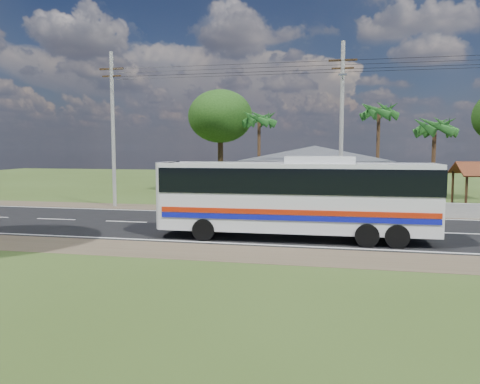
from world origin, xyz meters
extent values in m
plane|color=#324619|center=(0.00, 0.00, 0.00)|extent=(120.00, 120.00, 0.00)
cube|color=black|center=(0.00, 0.00, 0.01)|extent=(120.00, 10.00, 0.02)
cube|color=brown|center=(0.00, 6.50, 0.01)|extent=(120.00, 3.00, 0.01)
cube|color=brown|center=(0.00, -6.50, 0.01)|extent=(120.00, 3.00, 0.01)
cube|color=silver|center=(0.00, 4.70, 0.03)|extent=(120.00, 0.15, 0.01)
cube|color=silver|center=(0.00, -4.70, 0.03)|extent=(120.00, 0.15, 0.01)
cube|color=silver|center=(0.00, 0.00, 0.03)|extent=(120.00, 0.15, 0.01)
cube|color=tan|center=(1.00, 13.00, 1.60)|extent=(10.00, 8.00, 3.20)
cube|color=#4C4F54|center=(1.00, 13.00, 3.25)|extent=(10.60, 8.60, 0.10)
pyramid|color=#4C4F54|center=(1.00, 13.00, 4.40)|extent=(12.40, 10.00, 1.20)
cube|color=black|center=(-2.00, 8.98, 1.70)|extent=(1.20, 0.08, 1.20)
cube|color=black|center=(1.00, 8.98, 1.70)|extent=(1.20, 0.08, 1.20)
cube|color=black|center=(4.00, 8.98, 1.70)|extent=(1.20, 0.08, 1.20)
cylinder|color=#3B2715|center=(10.70, 6.70, 1.30)|extent=(0.16, 0.16, 2.60)
cylinder|color=#3B2715|center=(10.70, 10.30, 1.30)|extent=(0.16, 0.16, 2.60)
cylinder|color=#9E9E99|center=(-13.00, 6.50, 5.50)|extent=(0.26, 0.26, 11.00)
cube|color=#3B2715|center=(-13.00, 6.50, 9.80)|extent=(1.80, 0.12, 0.12)
cube|color=#3B2715|center=(-13.00, 6.50, 9.30)|extent=(1.40, 0.10, 0.10)
cylinder|color=#9E9E99|center=(3.00, 6.50, 5.50)|extent=(0.26, 0.26, 11.00)
cube|color=#3B2715|center=(3.00, 6.50, 9.80)|extent=(1.80, 0.12, 0.12)
cube|color=#3B2715|center=(3.00, 6.50, 9.30)|extent=(1.40, 0.10, 0.10)
cylinder|color=gray|center=(3.00, 5.50, 8.60)|extent=(0.08, 2.00, 0.08)
cube|color=gray|center=(3.00, 4.50, 8.60)|extent=(0.50, 0.18, 0.12)
cylinder|color=black|center=(-5.00, 6.50, 9.60)|extent=(16.00, 0.02, 0.02)
cylinder|color=black|center=(10.50, 6.50, 9.60)|extent=(15.00, 0.02, 0.02)
cylinder|color=#47301E|center=(9.50, 11.00, 3.00)|extent=(0.28, 0.28, 6.00)
cylinder|color=#47301E|center=(6.00, 15.50, 3.75)|extent=(0.28, 0.28, 7.50)
cylinder|color=#47301E|center=(-4.00, 16.00, 3.50)|extent=(0.28, 0.28, 7.00)
cylinder|color=#47301E|center=(-8.00, 18.00, 2.97)|extent=(0.50, 0.50, 5.95)
ellipsoid|color=#17350E|center=(-8.00, 18.00, 7.15)|extent=(6.00, 6.00, 4.92)
cube|color=silver|center=(0.99, -3.06, 2.01)|extent=(12.42, 2.85, 3.09)
cube|color=black|center=(0.99, -3.06, 2.78)|extent=(12.47, 2.91, 1.13)
cube|color=black|center=(-5.19, -3.20, 2.42)|extent=(0.18, 2.37, 1.85)
cube|color=#A9210A|center=(1.02, -4.37, 1.44)|extent=(12.16, 0.31, 0.23)
cube|color=#0D1298|center=(1.02, -4.37, 1.18)|extent=(12.16, 0.31, 0.23)
cube|color=silver|center=(2.02, -3.04, 3.71)|extent=(3.13, 1.72, 0.31)
cylinder|color=black|center=(-3.10, -4.34, 0.52)|extent=(1.04, 0.38, 1.03)
cylinder|color=black|center=(-3.16, -1.97, 0.52)|extent=(1.04, 0.38, 1.03)
cylinder|color=black|center=(4.11, -4.18, 0.52)|extent=(1.04, 0.38, 1.03)
cylinder|color=black|center=(4.06, -1.81, 0.52)|extent=(1.04, 0.38, 1.03)
cylinder|color=black|center=(5.34, -4.15, 0.52)|extent=(1.04, 0.38, 1.03)
cylinder|color=black|center=(5.29, -1.78, 0.52)|extent=(1.04, 0.38, 1.03)
imported|color=black|center=(6.42, 4.80, 0.46)|extent=(1.87, 1.16, 0.93)
camera|label=1|loc=(2.87, -24.61, 4.26)|focal=35.00mm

